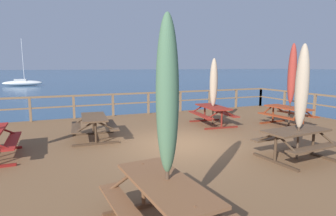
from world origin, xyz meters
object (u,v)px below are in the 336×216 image
patio_umbrella_short_back (302,87)px  sailboat_distant (22,83)px  picnic_table_mid_left (288,112)px  picnic_table_front_left (296,138)px  picnic_table_back_right (165,195)px  patio_umbrella_tall_front (167,97)px  patio_umbrella_tall_back_left (292,74)px  picnic_table_front_right (213,111)px  picnic_table_mid_centre (94,123)px  patio_umbrella_tall_back_right (214,83)px

patio_umbrella_short_back → sailboat_distant: size_ratio=0.38×
picnic_table_mid_left → picnic_table_front_left: same height
picnic_table_back_right → patio_umbrella_short_back: size_ratio=0.70×
patio_umbrella_short_back → patio_umbrella_tall_front: bearing=-160.1°
sailboat_distant → picnic_table_front_left: bearing=-77.2°
picnic_table_front_left → patio_umbrella_tall_back_left: 4.51m
picnic_table_front_right → picnic_table_mid_centre: bearing=-174.3°
picnic_table_front_left → patio_umbrella_tall_back_right: patio_umbrella_tall_back_right is taller
picnic_table_mid_left → sailboat_distant: sailboat_distant is taller
patio_umbrella_tall_front → picnic_table_back_right: bearing=-136.7°
patio_umbrella_tall_front → patio_umbrella_short_back: (4.24, 1.54, -0.10)m
picnic_table_back_right → patio_umbrella_tall_front: 1.40m
picnic_table_mid_left → patio_umbrella_tall_front: bearing=-146.7°
picnic_table_front_right → patio_umbrella_tall_back_right: size_ratio=0.74×
patio_umbrella_tall_front → patio_umbrella_short_back: patio_umbrella_tall_front is taller
picnic_table_mid_centre → patio_umbrella_short_back: size_ratio=0.64×
picnic_table_front_right → picnic_table_mid_left: 2.97m
picnic_table_back_right → patio_umbrella_short_back: 4.78m
patio_umbrella_tall_back_left → patio_umbrella_short_back: size_ratio=1.12×
picnic_table_mid_left → picnic_table_front_left: 4.26m
picnic_table_front_left → patio_umbrella_tall_back_right: size_ratio=0.69×
patio_umbrella_tall_back_right → picnic_table_mid_centre: bearing=-173.9°
picnic_table_mid_left → patio_umbrella_tall_front: 8.68m
picnic_table_mid_left → patio_umbrella_tall_back_left: patio_umbrella_tall_back_left is taller
patio_umbrella_tall_back_right → patio_umbrella_tall_front: (-4.54, -6.08, 0.24)m
picnic_table_front_left → patio_umbrella_tall_front: size_ratio=0.61×
picnic_table_mid_centre → patio_umbrella_short_back: patio_umbrella_short_back is taller
picnic_table_back_right → sailboat_distant: sailboat_distant is taller
patio_umbrella_short_back → sailboat_distant: bearing=102.8°
patio_umbrella_tall_front → patio_umbrella_tall_back_left: patio_umbrella_tall_back_left is taller
picnic_table_mid_left → patio_umbrella_tall_front: (-7.16, -4.70, 1.40)m
picnic_table_mid_left → patio_umbrella_short_back: patio_umbrella_short_back is taller
patio_umbrella_short_back → sailboat_distant: (-10.53, 46.35, -2.15)m
picnic_table_front_right → patio_umbrella_short_back: size_ratio=0.68×
picnic_table_back_right → picnic_table_front_left: size_ratio=1.10×
picnic_table_mid_left → picnic_table_mid_centre: 7.50m
picnic_table_back_right → picnic_table_mid_left: size_ratio=1.08×
picnic_table_front_left → sailboat_distant: sailboat_distant is taller
picnic_table_back_right → picnic_table_mid_centre: size_ratio=1.10×
picnic_table_mid_centre → patio_umbrella_tall_front: patio_umbrella_tall_front is taller
picnic_table_mid_left → patio_umbrella_tall_back_right: 3.18m
picnic_table_mid_centre → patio_umbrella_short_back: bearing=-41.6°
picnic_table_mid_centre → sailboat_distant: (-6.00, 42.33, -0.84)m
picnic_table_front_right → picnic_table_back_right: (-4.57, -6.10, 0.00)m
patio_umbrella_tall_back_left → patio_umbrella_short_back: patio_umbrella_tall_back_left is taller
picnic_table_front_right → patio_umbrella_short_back: bearing=-93.3°
picnic_table_front_right → patio_umbrella_tall_back_left: patio_umbrella_tall_back_left is taller
picnic_table_front_right → patio_umbrella_tall_back_right: bearing=51.8°
patio_umbrella_tall_back_right → picnic_table_front_left: bearing=-93.9°
picnic_table_mid_left → patio_umbrella_tall_front: size_ratio=0.62×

